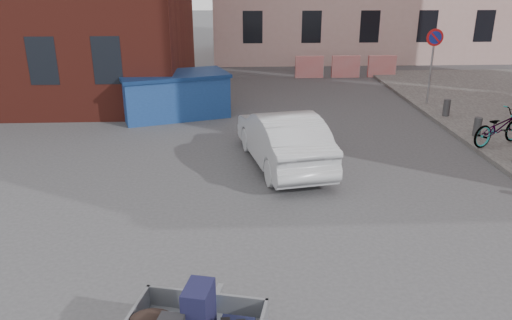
{
  "coord_description": "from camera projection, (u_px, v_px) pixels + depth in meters",
  "views": [
    {
      "loc": [
        -1.09,
        -7.94,
        4.58
      ],
      "look_at": [
        -0.64,
        1.31,
        1.1
      ],
      "focal_mm": 35.0,
      "sensor_mm": 36.0,
      "label": 1
    }
  ],
  "objects": [
    {
      "name": "silver_car",
      "position": [
        283.0,
        138.0,
        12.48
      ],
      "size": [
        2.25,
        4.44,
        1.39
      ],
      "primitive_type": "imported",
      "rotation": [
        0.0,
        0.0,
        3.33
      ],
      "color": "#ADB0B5",
      "rests_on": "ground"
    },
    {
      "name": "no_parking_sign",
      "position": [
        433.0,
        51.0,
        17.51
      ],
      "size": [
        0.6,
        0.09,
        2.65
      ],
      "color": "gray",
      "rests_on": "sidewalk"
    },
    {
      "name": "dumpster",
      "position": [
        175.0,
        95.0,
        16.71
      ],
      "size": [
        3.9,
        2.81,
        1.47
      ],
      "rotation": [
        0.0,
        0.0,
        0.32
      ],
      "color": "navy",
      "rests_on": "ground"
    },
    {
      "name": "bicycle",
      "position": [
        499.0,
        127.0,
        13.66
      ],
      "size": [
        1.97,
        1.36,
        0.98
      ],
      "primitive_type": "imported",
      "rotation": [
        0.0,
        0.0,
        2.0
      ],
      "color": "black",
      "rests_on": "sidewalk"
    },
    {
      "name": "ground",
      "position": [
        295.0,
        241.0,
        9.08
      ],
      "size": [
        120.0,
        120.0,
        0.0
      ],
      "primitive_type": "plane",
      "color": "#38383A",
      "rests_on": "ground"
    },
    {
      "name": "barriers",
      "position": [
        346.0,
        67.0,
        23.12
      ],
      "size": [
        4.7,
        0.18,
        1.0
      ],
      "color": "red",
      "rests_on": "ground"
    }
  ]
}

